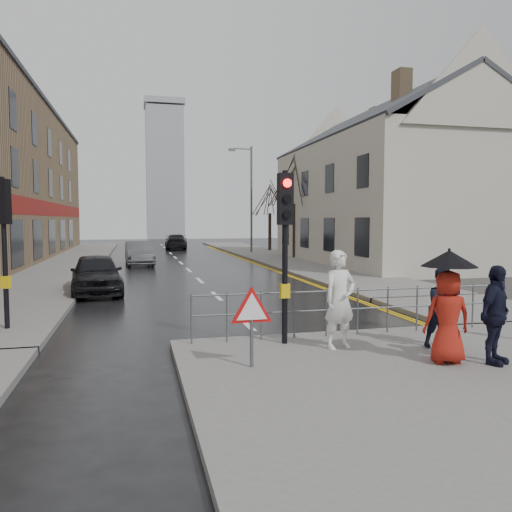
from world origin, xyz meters
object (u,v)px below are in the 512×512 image
pedestrian_a (340,299)px  pedestrian_d (495,315)px  car_mid (139,253)px  pedestrian_with_umbrella (448,300)px  car_parked (96,274)px  pedestrian_b (444,308)px

pedestrian_a → pedestrian_d: pedestrian_a is taller
car_mid → pedestrian_d: bearing=-79.1°
pedestrian_with_umbrella → car_parked: size_ratio=0.47×
pedestrian_with_umbrella → pedestrian_d: size_ratio=1.15×
car_parked → pedestrian_a: bearing=-67.3°
pedestrian_with_umbrella → pedestrian_d: (0.75, -0.24, -0.24)m
pedestrian_d → car_mid: bearing=74.8°
pedestrian_with_umbrella → car_parked: 12.62m
pedestrian_a → pedestrian_b: pedestrian_a is taller
pedestrian_b → pedestrian_d: pedestrian_d is taller
car_mid → pedestrian_with_umbrella: bearing=-80.8°
pedestrian_b → pedestrian_with_umbrella: size_ratio=0.79×
pedestrian_with_umbrella → car_mid: 22.30m
pedestrian_with_umbrella → car_mid: (-4.93, 21.74, -0.54)m
pedestrian_with_umbrella → car_mid: size_ratio=0.46×
pedestrian_b → pedestrian_d: 1.20m
pedestrian_a → pedestrian_with_umbrella: (1.39, -1.35, 0.15)m
pedestrian_b → pedestrian_with_umbrella: bearing=-121.2°
pedestrian_with_umbrella → car_parked: pedestrian_with_umbrella is taller
pedestrian_d → car_parked: bearing=93.6°
pedestrian_b → pedestrian_with_umbrella: (-0.57, -0.95, 0.32)m
pedestrian_d → pedestrian_a: bearing=113.7°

